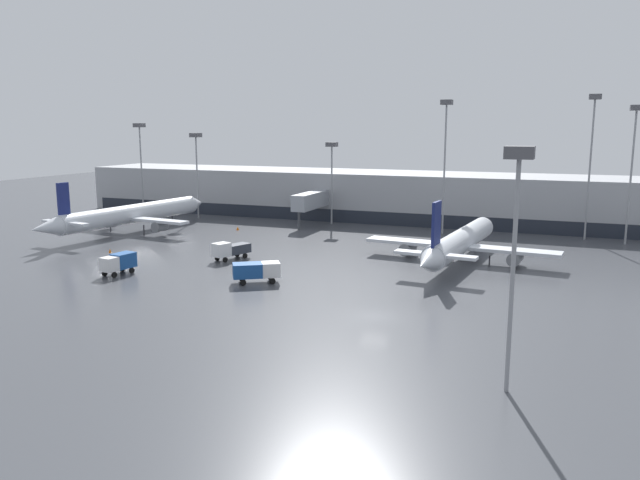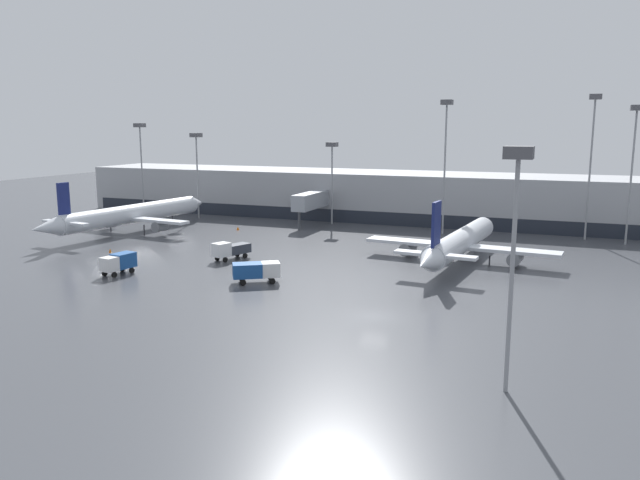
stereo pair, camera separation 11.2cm
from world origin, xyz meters
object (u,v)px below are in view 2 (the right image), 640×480
object	(u,v)px
service_truck_2	(119,262)
traffic_cone_0	(238,228)
parked_jet_2	(460,242)
apron_light_mast_3	(635,137)
apron_light_mast_7	(332,158)
apron_light_mast_2	(593,129)
apron_light_mast_5	(140,143)
apron_light_mast_1	(516,198)
apron_light_mast_0	(446,131)
apron_light_mast_6	(197,150)
traffic_cone_3	(110,250)
parked_jet_0	(130,215)
service_truck_1	(256,270)
service_truck_0	(230,249)

from	to	relation	value
service_truck_2	traffic_cone_0	size ratio (longest dim) A/B	7.50
parked_jet_2	apron_light_mast_3	xyz separation A→B (m)	(21.42, 22.07, 13.52)
parked_jet_2	apron_light_mast_7	bearing A→B (deg)	53.40
apron_light_mast_2	traffic_cone_0	bearing A→B (deg)	-167.44
apron_light_mast_3	apron_light_mast_5	world-z (taller)	apron_light_mast_3
parked_jet_2	apron_light_mast_1	xyz separation A→B (m)	(9.83, -40.42, 10.51)
traffic_cone_0	apron_light_mast_1	size ratio (longest dim) A/B	0.04
apron_light_mast_0	apron_light_mast_1	bearing A→B (deg)	-75.34
parked_jet_2	apron_light_mast_1	distance (m)	42.90
parked_jet_2	apron_light_mast_6	distance (m)	59.32
service_truck_2	apron_light_mast_1	size ratio (longest dim) A/B	0.28
apron_light_mast_6	apron_light_mast_7	world-z (taller)	apron_light_mast_6
traffic_cone_3	apron_light_mast_1	world-z (taller)	apron_light_mast_1
traffic_cone_0	apron_light_mast_0	xyz separation A→B (m)	(33.62, 9.50, 16.58)
apron_light_mast_1	apron_light_mast_2	bearing A→B (deg)	84.77
apron_light_mast_3	apron_light_mast_7	bearing A→B (deg)	177.40
parked_jet_0	apron_light_mast_0	distance (m)	54.17
service_truck_1	traffic_cone_3	size ratio (longest dim) A/B	9.88
service_truck_2	apron_light_mast_5	size ratio (longest dim) A/B	0.25
parked_jet_2	service_truck_2	world-z (taller)	parked_jet_2
apron_light_mast_2	parked_jet_0	bearing A→B (deg)	-162.96
traffic_cone_3	apron_light_mast_6	world-z (taller)	apron_light_mast_6
parked_jet_0	apron_light_mast_1	xyz separation A→B (m)	(65.03, -42.86, 9.98)
parked_jet_0	traffic_cone_3	xyz separation A→B (m)	(8.07, -14.72, -2.85)
parked_jet_2	apron_light_mast_2	xyz separation A→B (m)	(15.75, 24.19, 14.69)
apron_light_mast_2	apron_light_mast_3	world-z (taller)	apron_light_mast_2
service_truck_0	service_truck_2	size ratio (longest dim) A/B	1.27
traffic_cone_0	apron_light_mast_0	size ratio (longest dim) A/B	0.03
parked_jet_0	traffic_cone_0	distance (m)	18.12
service_truck_2	traffic_cone_0	bearing A→B (deg)	-166.91
apron_light_mast_2	apron_light_mast_1	bearing A→B (deg)	-95.23
service_truck_0	traffic_cone_3	xyz separation A→B (m)	(-18.35, -2.12, -1.12)
service_truck_0	parked_jet_0	bearing A→B (deg)	-95.73
service_truck_0	service_truck_2	bearing A→B (deg)	-13.61
parked_jet_0	apron_light_mast_7	xyz separation A→B (m)	(27.94, 21.83, 8.92)
parked_jet_2	apron_light_mast_7	distance (m)	37.70
traffic_cone_0	apron_light_mast_5	bearing A→B (deg)	158.52
parked_jet_0	service_truck_1	world-z (taller)	parked_jet_0
traffic_cone_3	service_truck_2	bearing A→B (deg)	-45.69
apron_light_mast_1	apron_light_mast_2	xyz separation A→B (m)	(5.91, 64.61, 4.18)
apron_light_mast_2	apron_light_mast_6	world-z (taller)	apron_light_mast_2
parked_jet_2	parked_jet_0	bearing A→B (deg)	92.56
apron_light_mast_1	apron_light_mast_7	xyz separation A→B (m)	(-37.08, 64.70, -1.06)
parked_jet_0	parked_jet_2	distance (m)	55.25
apron_light_mast_3	parked_jet_0	bearing A→B (deg)	-165.63
traffic_cone_3	apron_light_mast_5	bearing A→B (deg)	120.89
service_truck_1	traffic_cone_0	distance (m)	37.86
service_truck_1	service_truck_0	bearing A→B (deg)	99.68
parked_jet_0	service_truck_0	xyz separation A→B (m)	(26.43, -12.60, -1.72)
parked_jet_0	parked_jet_2	bearing A→B (deg)	-85.85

